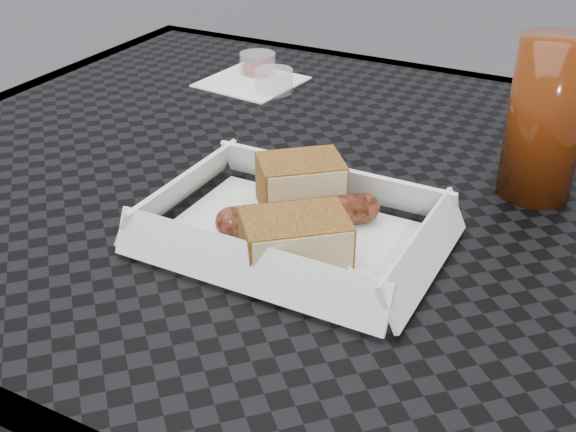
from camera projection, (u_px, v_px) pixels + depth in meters
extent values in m
cube|color=black|center=(252.00, 166.00, 0.78)|extent=(0.80, 0.80, 0.01)
cube|color=black|center=(383.00, 70.00, 1.08)|extent=(0.80, 0.03, 0.03)
cylinder|color=black|center=(191.00, 234.00, 1.37)|extent=(0.03, 0.03, 0.73)
cylinder|color=black|center=(575.00, 346.00, 1.09)|extent=(0.03, 0.03, 0.73)
cube|color=white|center=(293.00, 239.00, 0.63)|extent=(0.22, 0.15, 0.00)
cylinder|color=maroon|center=(299.00, 215.00, 0.63)|extent=(0.11, 0.10, 0.03)
sphere|color=maroon|center=(364.00, 208.00, 0.64)|extent=(0.03, 0.03, 0.03)
sphere|color=maroon|center=(231.00, 222.00, 0.62)|extent=(0.03, 0.03, 0.03)
cube|color=#8F5B23|center=(301.00, 183.00, 0.66)|extent=(0.09, 0.09, 0.05)
cube|color=#8F5B23|center=(295.00, 241.00, 0.58)|extent=(0.10, 0.10, 0.04)
cylinder|color=#FA590A|center=(342.00, 284.00, 0.56)|extent=(0.02, 0.02, 0.00)
torus|color=white|center=(349.00, 290.00, 0.56)|extent=(0.02, 0.02, 0.00)
cube|color=#B2D17F|center=(356.00, 286.00, 0.56)|extent=(0.02, 0.02, 0.00)
cube|color=white|center=(252.00, 82.00, 0.99)|extent=(0.13, 0.13, 0.00)
cylinder|color=maroon|center=(258.00, 64.00, 1.01)|extent=(0.05, 0.05, 0.03)
cylinder|color=silver|center=(274.00, 81.00, 0.95)|extent=(0.05, 0.05, 0.03)
cylinder|color=#501C06|center=(546.00, 120.00, 0.67)|extent=(0.07, 0.07, 0.15)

